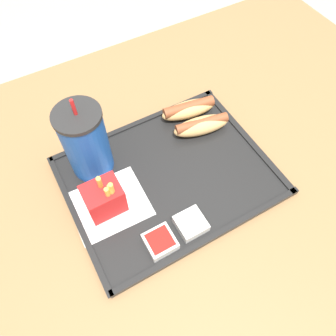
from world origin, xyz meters
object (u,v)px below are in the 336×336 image
(soda_cup, at_px, (86,142))
(sauce_cup_mayo, at_px, (191,223))
(hot_dog_near, at_px, (201,125))
(fries_carton, at_px, (104,198))
(hot_dog_far, at_px, (189,109))
(sauce_cup_ketchup, at_px, (160,242))

(soda_cup, height_order, sauce_cup_mayo, soda_cup)
(sauce_cup_mayo, bearing_deg, hot_dog_near, 52.79)
(soda_cup, relative_size, sauce_cup_mayo, 3.70)
(hot_dog_near, distance_m, fries_carton, 0.29)
(hot_dog_far, bearing_deg, fries_carton, -154.20)
(hot_dog_near, bearing_deg, fries_carton, -164.74)
(hot_dog_near, distance_m, sauce_cup_ketchup, 0.29)
(hot_dog_far, distance_m, hot_dog_near, 0.06)
(sauce_cup_mayo, bearing_deg, soda_cup, 116.23)
(hot_dog_near, bearing_deg, sauce_cup_ketchup, -137.87)
(hot_dog_near, bearing_deg, soda_cup, 172.49)
(hot_dog_far, relative_size, sauce_cup_mayo, 2.58)
(soda_cup, xyz_separation_m, sauce_cup_ketchup, (0.04, -0.23, -0.07))
(hot_dog_near, bearing_deg, sauce_cup_mayo, -127.21)
(hot_dog_far, xyz_separation_m, sauce_cup_ketchup, (-0.22, -0.26, -0.01))
(fries_carton, bearing_deg, soda_cup, 82.08)
(soda_cup, bearing_deg, hot_dog_far, 5.21)
(hot_dog_far, xyz_separation_m, fries_carton, (-0.28, -0.13, 0.02))
(sauce_cup_ketchup, bearing_deg, hot_dog_near, 42.13)
(hot_dog_near, xyz_separation_m, sauce_cup_ketchup, (-0.22, -0.20, -0.01))
(soda_cup, height_order, hot_dog_far, soda_cup)
(soda_cup, distance_m, hot_dog_near, 0.27)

